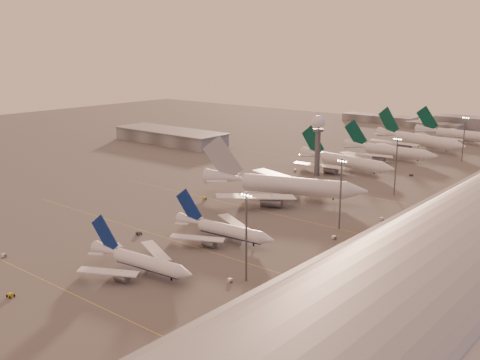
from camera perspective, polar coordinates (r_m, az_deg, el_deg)
The scene contains 26 objects.
ground at distance 194.14m, azimuth -12.83°, elevation -5.53°, with size 700.00×700.00×0.00m, color #555353.
taxiway_markings at distance 212.62m, azimuth 4.31°, elevation -3.53°, with size 180.00×185.25×0.02m.
hangar at distance 370.57m, azimuth -7.10°, elevation 4.45°, with size 82.00×27.00×8.50m.
radar_tower at distance 273.62m, azimuth 7.94°, elevation 4.73°, with size 6.40×6.40×31.10m.
mast_a at distance 149.81m, azimuth 0.64°, elevation -5.38°, with size 3.60×0.56×25.00m.
mast_b at distance 195.22m, azimuth 10.19°, elevation -1.08°, with size 3.60×0.56×25.00m.
mast_c at distance 245.43m, azimuth 15.57°, elevation 1.63°, with size 3.60×0.56×25.00m.
mast_d at distance 329.13m, azimuth 21.79°, elevation 4.10°, with size 3.60×0.56×25.00m.
distant_horizon at distance 462.28m, azimuth 21.27°, elevation 5.38°, with size 165.00×37.50×9.00m.
narrowbody_near at distance 160.93m, azimuth -10.05°, elevation -8.32°, with size 37.39×29.72×14.62m.
narrowbody_mid at distance 183.72m, azimuth -1.66°, elevation -5.26°, with size 39.21×31.19×15.32m.
widebody_white at distance 233.54m, azimuth 4.42°, elevation -0.87°, with size 67.91×53.49×24.92m.
greentail_a at distance 289.97m, azimuth 10.69°, elevation 1.65°, with size 57.58×46.25×20.96m.
greentail_b at distance 324.69m, azimuth 14.91°, elevation 2.68°, with size 56.30×45.50×20.46m.
greentail_c at distance 363.08m, azimuth 17.76°, elevation 3.70°, with size 64.06×51.07×23.77m.
greentail_d at distance 394.06m, azimuth 21.42°, elevation 4.10°, with size 61.84×49.75×22.46m.
gsv_truck_a at distance 184.58m, azimuth -22.79°, elevation -6.91°, with size 5.95×4.35×2.28m.
gsv_tug_near at distance 156.53m, azimuth -22.28°, elevation -10.79°, with size 2.40×3.69×1.01m.
gsv_catering_a at distance 153.06m, azimuth -0.98°, elevation -9.67°, with size 5.32×3.48×4.02m.
gsv_tug_mid at distance 193.05m, azimuth -10.25°, elevation -5.33°, with size 4.54×3.74×1.12m.
gsv_truck_b at distance 187.79m, azimuth 9.62°, elevation -5.64°, with size 6.24×3.02×2.41m.
gsv_truck_c at distance 232.23m, azimuth -3.51°, elevation -1.72°, with size 6.53×3.61×2.50m.
gsv_catering_b at distance 211.12m, azimuth 14.27°, elevation -3.46°, with size 5.10×2.49×4.16m.
gsv_tug_far at distance 261.62m, azimuth 6.83°, elevation -0.22°, with size 3.48×3.94×0.97m.
gsv_truck_d at distance 286.39m, azimuth 5.67°, elevation 1.12°, with size 3.57×5.12×1.95m.
gsv_tug_hangar at distance 286.39m, azimuth 16.99°, elevation 0.49°, with size 3.55×2.23×0.99m.
Camera 1 is at (147.30, -110.00, 62.38)m, focal length 42.00 mm.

